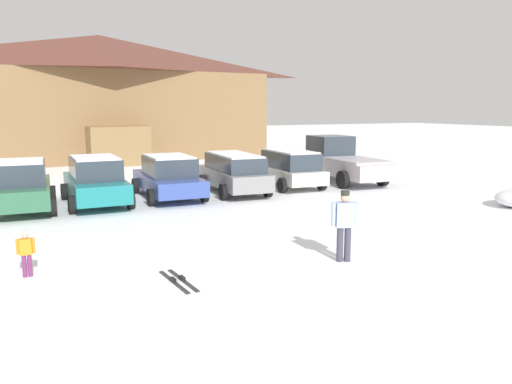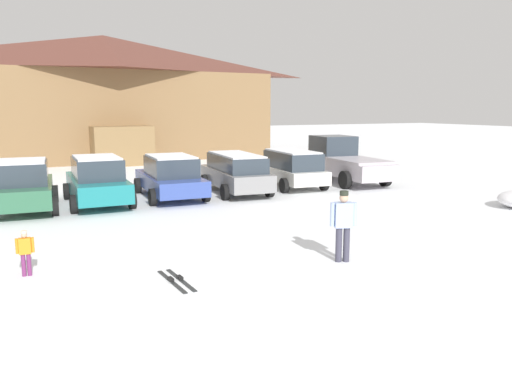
{
  "view_description": "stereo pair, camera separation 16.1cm",
  "coord_description": "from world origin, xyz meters",
  "px_view_note": "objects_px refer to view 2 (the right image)",
  "views": [
    {
      "loc": [
        -4.69,
        -7.04,
        3.55
      ],
      "look_at": [
        1.47,
        5.25,
        1.2
      ],
      "focal_mm": 35.0,
      "sensor_mm": 36.0,
      "label": 1
    },
    {
      "loc": [
        -4.54,
        -7.11,
        3.55
      ],
      "look_at": [
        1.47,
        5.25,
        1.2
      ],
      "focal_mm": 35.0,
      "sensor_mm": 36.0,
      "label": 2
    }
  ],
  "objects_px": {
    "parked_white_suv": "(292,168)",
    "pickup_truck": "(342,161)",
    "parked_blue_hatchback": "(170,176)",
    "skier_adult_in_blue_parka": "(343,222)",
    "parked_grey_wagon": "(236,172)",
    "ski_lodge": "(106,97)",
    "skier_child_in_orange_jacket": "(25,250)",
    "pair_of_skis": "(176,280)",
    "parked_green_coupe": "(24,186)",
    "parked_teal_hatchback": "(97,180)"
  },
  "relations": [
    {
      "from": "parked_white_suv",
      "to": "pickup_truck",
      "type": "height_order",
      "value": "pickup_truck"
    },
    {
      "from": "parked_white_suv",
      "to": "pickup_truck",
      "type": "distance_m",
      "value": 3.18
    },
    {
      "from": "parked_green_coupe",
      "to": "parked_teal_hatchback",
      "type": "relative_size",
      "value": 0.93
    },
    {
      "from": "parked_grey_wagon",
      "to": "parked_white_suv",
      "type": "relative_size",
      "value": 1.15
    },
    {
      "from": "parked_teal_hatchback",
      "to": "parked_grey_wagon",
      "type": "relative_size",
      "value": 0.97
    },
    {
      "from": "parked_blue_hatchback",
      "to": "pair_of_skis",
      "type": "height_order",
      "value": "parked_blue_hatchback"
    },
    {
      "from": "parked_green_coupe",
      "to": "skier_adult_in_blue_parka",
      "type": "relative_size",
      "value": 2.62
    },
    {
      "from": "parked_green_coupe",
      "to": "parked_teal_hatchback",
      "type": "xyz_separation_m",
      "value": [
        2.47,
        0.12,
        0.01
      ]
    },
    {
      "from": "parked_green_coupe",
      "to": "skier_adult_in_blue_parka",
      "type": "height_order",
      "value": "parked_green_coupe"
    },
    {
      "from": "parked_green_coupe",
      "to": "skier_child_in_orange_jacket",
      "type": "distance_m",
      "value": 7.46
    },
    {
      "from": "ski_lodge",
      "to": "parked_grey_wagon",
      "type": "xyz_separation_m",
      "value": [
        2.32,
        -16.74,
        -3.32
      ]
    },
    {
      "from": "parked_white_suv",
      "to": "parked_green_coupe",
      "type": "bearing_deg",
      "value": -178.02
    },
    {
      "from": "parked_grey_wagon",
      "to": "pickup_truck",
      "type": "bearing_deg",
      "value": 7.86
    },
    {
      "from": "parked_green_coupe",
      "to": "ski_lodge",
      "type": "bearing_deg",
      "value": 71.31
    },
    {
      "from": "skier_adult_in_blue_parka",
      "to": "parked_grey_wagon",
      "type": "bearing_deg",
      "value": 80.9
    },
    {
      "from": "parked_teal_hatchback",
      "to": "parked_white_suv",
      "type": "distance_m",
      "value": 8.41
    },
    {
      "from": "parked_green_coupe",
      "to": "parked_grey_wagon",
      "type": "height_order",
      "value": "parked_green_coupe"
    },
    {
      "from": "ski_lodge",
      "to": "parked_grey_wagon",
      "type": "bearing_deg",
      "value": -82.1
    },
    {
      "from": "parked_grey_wagon",
      "to": "pair_of_skis",
      "type": "bearing_deg",
      "value": -120.27
    },
    {
      "from": "parked_teal_hatchback",
      "to": "parked_blue_hatchback",
      "type": "distance_m",
      "value": 2.81
    },
    {
      "from": "parked_white_suv",
      "to": "pair_of_skis",
      "type": "bearing_deg",
      "value": -130.93
    },
    {
      "from": "parked_grey_wagon",
      "to": "parked_blue_hatchback",
      "type": "bearing_deg",
      "value": 177.18
    },
    {
      "from": "parked_blue_hatchback",
      "to": "parked_white_suv",
      "type": "height_order",
      "value": "parked_blue_hatchback"
    },
    {
      "from": "parked_blue_hatchback",
      "to": "skier_adult_in_blue_parka",
      "type": "relative_size",
      "value": 2.91
    },
    {
      "from": "parked_green_coupe",
      "to": "parked_blue_hatchback",
      "type": "distance_m",
      "value": 5.28
    },
    {
      "from": "parked_blue_hatchback",
      "to": "parked_green_coupe",
      "type": "bearing_deg",
      "value": -176.98
    },
    {
      "from": "parked_green_coupe",
      "to": "parked_grey_wagon",
      "type": "distance_m",
      "value": 8.04
    },
    {
      "from": "parked_teal_hatchback",
      "to": "pair_of_skis",
      "type": "bearing_deg",
      "value": -89.13
    },
    {
      "from": "parked_green_coupe",
      "to": "parked_grey_wagon",
      "type": "bearing_deg",
      "value": 1.01
    },
    {
      "from": "parked_green_coupe",
      "to": "pair_of_skis",
      "type": "xyz_separation_m",
      "value": [
        2.61,
        -9.16,
        -0.86
      ]
    },
    {
      "from": "parked_grey_wagon",
      "to": "pickup_truck",
      "type": "xyz_separation_m",
      "value": [
        5.96,
        0.82,
        0.1
      ]
    },
    {
      "from": "parked_white_suv",
      "to": "skier_adult_in_blue_parka",
      "type": "relative_size",
      "value": 2.5
    },
    {
      "from": "parked_white_suv",
      "to": "pair_of_skis",
      "type": "distance_m",
      "value": 12.65
    },
    {
      "from": "ski_lodge",
      "to": "parked_grey_wagon",
      "type": "height_order",
      "value": "ski_lodge"
    },
    {
      "from": "skier_adult_in_blue_parka",
      "to": "pickup_truck",
      "type": "bearing_deg",
      "value": 54.5
    },
    {
      "from": "parked_white_suv",
      "to": "skier_adult_in_blue_parka",
      "type": "xyz_separation_m",
      "value": [
        -4.39,
        -9.94,
        0.05
      ]
    },
    {
      "from": "ski_lodge",
      "to": "parked_white_suv",
      "type": "distance_m",
      "value": 17.61
    },
    {
      "from": "parked_blue_hatchback",
      "to": "pickup_truck",
      "type": "bearing_deg",
      "value": 4.5
    },
    {
      "from": "parked_grey_wagon",
      "to": "pair_of_skis",
      "type": "height_order",
      "value": "parked_grey_wagon"
    },
    {
      "from": "parked_white_suv",
      "to": "pair_of_skis",
      "type": "height_order",
      "value": "parked_white_suv"
    },
    {
      "from": "ski_lodge",
      "to": "skier_child_in_orange_jacket",
      "type": "distance_m",
      "value": 25.3
    },
    {
      "from": "ski_lodge",
      "to": "pair_of_skis",
      "type": "xyz_separation_m",
      "value": [
        -3.1,
        -26.05,
        -4.19
      ]
    },
    {
      "from": "parked_green_coupe",
      "to": "skier_child_in_orange_jacket",
      "type": "height_order",
      "value": "parked_green_coupe"
    },
    {
      "from": "parked_grey_wagon",
      "to": "pickup_truck",
      "type": "height_order",
      "value": "pickup_truck"
    },
    {
      "from": "parked_white_suv",
      "to": "skier_adult_in_blue_parka",
      "type": "distance_m",
      "value": 10.87
    },
    {
      "from": "parked_white_suv",
      "to": "skier_child_in_orange_jacket",
      "type": "distance_m",
      "value": 13.53
    },
    {
      "from": "skier_adult_in_blue_parka",
      "to": "pair_of_skis",
      "type": "distance_m",
      "value": 4.0
    },
    {
      "from": "parked_white_suv",
      "to": "pickup_truck",
      "type": "relative_size",
      "value": 0.68
    },
    {
      "from": "parked_blue_hatchback",
      "to": "skier_adult_in_blue_parka",
      "type": "bearing_deg",
      "value": -83.0
    },
    {
      "from": "skier_adult_in_blue_parka",
      "to": "skier_child_in_orange_jacket",
      "type": "relative_size",
      "value": 1.69
    }
  ]
}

